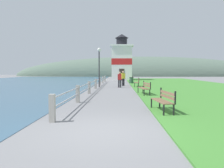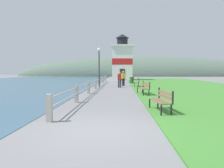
% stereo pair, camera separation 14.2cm
% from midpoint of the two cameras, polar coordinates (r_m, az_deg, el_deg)
% --- Properties ---
extents(ground_plane, '(160.00, 160.00, 0.00)m').
position_cam_midpoint_polar(ground_plane, '(6.22, -3.46, -12.16)').
color(ground_plane, slate).
extents(grass_verge, '(12.00, 47.92, 0.06)m').
position_cam_midpoint_polar(grass_verge, '(23.15, 20.07, -0.79)').
color(grass_verge, '#428433').
rests_on(grass_verge, ground_plane).
extents(seawall_railing, '(0.18, 26.34, 0.92)m').
position_cam_midpoint_polar(seawall_railing, '(20.20, -4.50, 0.25)').
color(seawall_railing, '#A8A399').
rests_on(seawall_railing, ground_plane).
extents(park_bench_near, '(0.67, 1.78, 0.94)m').
position_cam_midpoint_polar(park_bench_near, '(8.97, 12.94, -3.89)').
color(park_bench_near, brown).
rests_on(park_bench_near, ground_plane).
extents(park_bench_midway, '(0.70, 1.99, 0.94)m').
position_cam_midpoint_polar(park_bench_midway, '(15.22, 8.31, -0.82)').
color(park_bench_midway, brown).
rests_on(park_bench_midway, ground_plane).
extents(park_bench_far, '(0.58, 1.76, 0.94)m').
position_cam_midpoint_polar(park_bench_far, '(22.47, 6.45, 0.57)').
color(park_bench_far, brown).
rests_on(park_bench_far, ground_plane).
extents(park_bench_by_lighthouse, '(0.66, 1.78, 0.94)m').
position_cam_midpoint_polar(park_bench_by_lighthouse, '(30.11, 5.07, 1.32)').
color(park_bench_by_lighthouse, brown).
rests_on(park_bench_by_lighthouse, ground_plane).
extents(lighthouse, '(4.02, 4.02, 8.16)m').
position_cam_midpoint_polar(lighthouse, '(39.19, 2.44, 6.17)').
color(lighthouse, white).
rests_on(lighthouse, ground_plane).
extents(person_strolling, '(0.39, 0.21, 1.58)m').
position_cam_midpoint_polar(person_strolling, '(21.70, 1.81, 1.33)').
color(person_strolling, '#28282D').
rests_on(person_strolling, ground_plane).
extents(person_by_railing, '(0.45, 0.38, 1.63)m').
position_cam_midpoint_polar(person_by_railing, '(24.21, 2.77, 1.62)').
color(person_by_railing, '#28282D').
rests_on(person_by_railing, ground_plane).
extents(trash_bin, '(0.54, 0.54, 0.84)m').
position_cam_midpoint_polar(trash_bin, '(28.12, 4.95, 0.93)').
color(trash_bin, '#2D5138').
rests_on(trash_bin, ground_plane).
extents(lamp_post, '(0.36, 0.36, 3.96)m').
position_cam_midpoint_polar(lamp_post, '(22.10, -3.57, 6.25)').
color(lamp_post, '#333338').
rests_on(lamp_post, ground_plane).
extents(distant_hillside, '(80.00, 16.00, 12.00)m').
position_cam_midpoint_polar(distant_hillside, '(68.34, 8.16, 2.06)').
color(distant_hillside, '#566B5B').
rests_on(distant_hillside, ground_plane).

